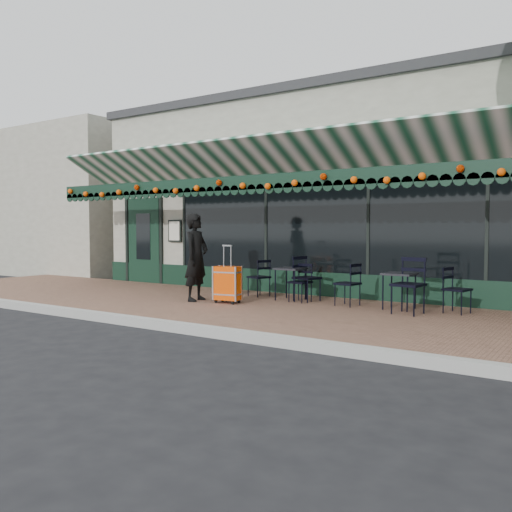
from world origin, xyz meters
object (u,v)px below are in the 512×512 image
Objects in this scene: chair_a_right at (457,290)px; chair_b_right at (307,278)px; cafe_table_a at (399,277)px; cafe_table_b at (290,271)px; woman at (196,257)px; chair_a_front at (408,285)px; suitcase at (227,284)px; chair_a_left at (347,284)px; chair_b_left at (259,278)px; chair_b_front at (300,283)px.

chair_a_right is 0.88× the size of chair_b_right.
cafe_table_b is at bearing -179.67° from cafe_table_a.
cafe_table_a and cafe_table_b have the same top height.
woman reaches higher than cafe_table_b.
cafe_table_a is at bearing 130.92° from chair_a_front.
woman is 0.86m from suitcase.
suitcase is 1.40× the size of chair_a_right.
chair_a_left is at bearing -173.60° from cafe_table_a.
chair_a_front reaches higher than cafe_table_b.
chair_b_left is (-4.00, 0.05, 0.00)m from chair_a_right.
chair_b_right is (1.83, 1.14, -0.41)m from woman.
woman is 1.79× the size of chair_a_front.
chair_b_front is (1.78, 0.97, -0.48)m from woman.
cafe_table_a is at bearing -80.97° from woman.
cafe_table_b is 0.67× the size of chair_a_front.
cafe_table_a is at bearing 10.18° from suitcase.
suitcase is 1.56m from chair_b_right.
chair_a_left is at bearing -4.18° from cafe_table_b.
chair_b_front is (-1.90, -0.15, -0.20)m from cafe_table_a.
chair_a_front reaches higher than cafe_table_a.
chair_a_right is at bearing 107.03° from chair_b_left.
chair_b_left is (-3.04, 0.15, -0.18)m from cafe_table_a.
woman is 4.81m from chair_a_right.
woman reaches higher than suitcase.
cafe_table_a is (3.67, 1.12, -0.28)m from woman.
chair_a_right is (1.89, 0.20, -0.01)m from chair_a_left.
cafe_table_a is 0.67× the size of chair_a_front.
woman is 2.67× the size of cafe_table_b.
chair_b_right is (1.13, 1.08, 0.08)m from suitcase.
chair_b_front is at bearing 177.76° from chair_b_right.
chair_a_right is (4.63, 1.22, -0.46)m from woman.
chair_b_front is at bearing -78.55° from chair_a_left.
chair_a_left is 0.92m from chair_b_right.
cafe_table_b is at bearing 110.42° from chair_b_right.
chair_a_front is 2.21m from chair_b_front.
suitcase is 1.37× the size of chair_a_left.
suitcase is at bearing 120.09° from chair_a_right.
cafe_table_b is at bearing 176.97° from chair_a_front.
woman is at bearing 118.50° from chair_a_right.
chair_a_front is at bearing -88.00° from chair_b_right.
cafe_table_a is 0.98m from chair_a_right.
cafe_table_a is at bearing 105.15° from chair_a_left.
chair_b_left is (0.63, 1.27, -0.46)m from woman.
chair_a_front is 3.39m from chair_b_left.
cafe_table_a is 3.05m from chair_b_left.
woman is at bearing -143.22° from cafe_table_b.
cafe_table_a is 0.80× the size of chair_a_left.
chair_a_left reaches higher than chair_b_front.
chair_a_front is 2.19m from chair_b_right.
chair_a_left reaches higher than cafe_table_b.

